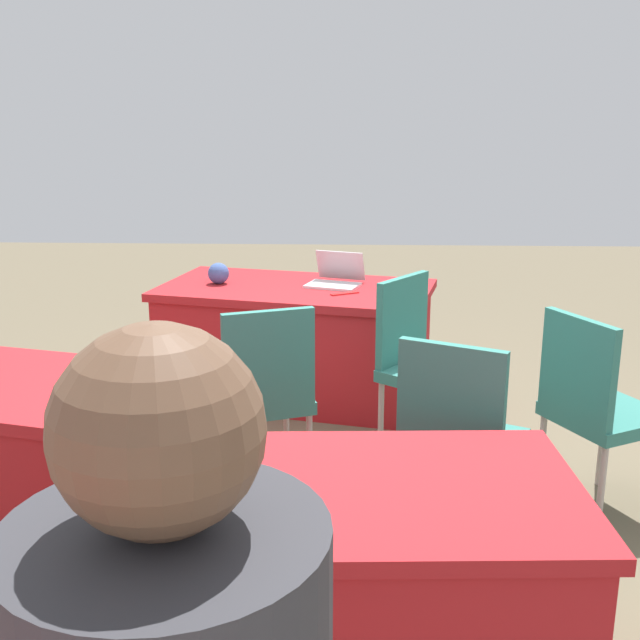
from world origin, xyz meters
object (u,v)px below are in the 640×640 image
at_px(chair_tucked_right, 596,403).
at_px(scissors_red, 345,293).
at_px(table_foreground, 296,341).
at_px(chair_tucked_left, 262,389).
at_px(table_mid_right, 325,591).
at_px(yarn_ball, 219,273).
at_px(chair_near_front, 422,358).
at_px(laptop_silver, 335,279).
at_px(chair_by_pillar, 459,434).

xyz_separation_m(chair_tucked_right, scissors_red, (1.13, -1.29, 0.18)).
bearing_deg(table_foreground, chair_tucked_left, 87.50).
xyz_separation_m(table_foreground, chair_tucked_left, (0.06, 1.38, 0.18)).
height_order(table_foreground, chair_tucked_right, chair_tucked_right).
bearing_deg(table_foreground, table_mid_right, 95.82).
bearing_deg(yarn_ball, chair_tucked_left, 106.84).
relative_size(chair_near_front, chair_tucked_right, 1.03).
bearing_deg(scissors_red, chair_near_front, 90.22).
xyz_separation_m(chair_tucked_left, laptop_silver, (-0.31, -1.42, 0.22)).
height_order(chair_tucked_left, yarn_ball, chair_tucked_left).
bearing_deg(chair_by_pillar, table_foreground, 138.02).
distance_m(chair_tucked_left, yarn_ball, 1.52).
bearing_deg(chair_by_pillar, yarn_ball, 148.84).
bearing_deg(laptop_silver, chair_tucked_left, 96.04).
height_order(chair_tucked_right, laptop_silver, chair_tucked_right).
bearing_deg(chair_by_pillar, chair_tucked_left, 174.44).
xyz_separation_m(chair_tucked_right, yarn_ball, (1.94, -1.55, 0.25)).
relative_size(table_foreground, chair_near_front, 1.87).
relative_size(chair_by_pillar, scissors_red, 5.34).
bearing_deg(table_mid_right, yarn_ball, -74.30).
bearing_deg(table_mid_right, scissors_red, -90.89).
distance_m(table_foreground, table_mid_right, 2.69).
distance_m(table_foreground, chair_tucked_right, 2.08).
relative_size(table_foreground, scissors_red, 10.16).
relative_size(table_mid_right, scissors_red, 8.77).
bearing_deg(chair_tucked_right, chair_near_front, -154.00).
relative_size(table_mid_right, chair_tucked_left, 1.66).
bearing_deg(scissors_red, table_foreground, -61.31).
xyz_separation_m(table_foreground, yarn_ball, (0.49, -0.05, 0.43)).
relative_size(chair_near_front, chair_by_pillar, 1.02).
distance_m(chair_near_front, scissors_red, 0.87).
height_order(table_foreground, table_mid_right, same).
distance_m(chair_tucked_left, scissors_red, 1.25).
bearing_deg(yarn_ball, table_mid_right, 105.70).
relative_size(chair_near_front, chair_tucked_left, 1.02).
bearing_deg(table_foreground, chair_by_pillar, 112.46).
distance_m(chair_near_front, chair_tucked_left, 0.89).
height_order(chair_near_front, chair_by_pillar, chair_near_front).
relative_size(chair_near_front, scissors_red, 5.42).
height_order(chair_by_pillar, laptop_silver, chair_by_pillar).
height_order(chair_by_pillar, scissors_red, chair_by_pillar).
xyz_separation_m(chair_tucked_right, chair_by_pillar, (0.66, 0.40, 0.01)).
height_order(chair_tucked_right, chair_by_pillar, chair_by_pillar).
bearing_deg(yarn_ball, scissors_red, 162.24).
bearing_deg(chair_near_front, table_foreground, -105.92).
bearing_deg(chair_tucked_right, laptop_silver, -169.63).
xyz_separation_m(table_mid_right, yarn_ball, (0.77, -2.73, 0.43)).
distance_m(table_mid_right, laptop_silver, 2.74).
height_order(table_mid_right, chair_near_front, chair_near_front).
xyz_separation_m(chair_tucked_left, chair_tucked_right, (-1.50, 0.11, -0.00)).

